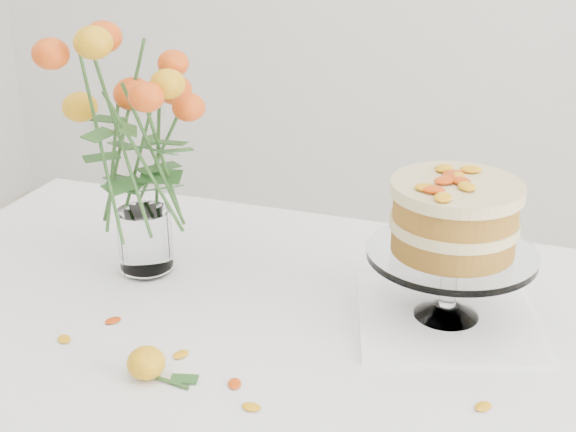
# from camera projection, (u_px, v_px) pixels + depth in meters

# --- Properties ---
(table) EXTENTS (1.43, 0.93, 0.76)m
(table) POSITION_uv_depth(u_px,v_px,m) (284.00, 382.00, 1.22)
(table) COLOR #A87D62
(table) RESTS_ON ground
(napkin) EXTENTS (0.33, 0.33, 0.01)m
(napkin) POSITION_uv_depth(u_px,v_px,m) (446.00, 317.00, 1.23)
(napkin) COLOR white
(napkin) RESTS_ON table
(cake_stand) EXTENTS (0.25, 0.25, 0.23)m
(cake_stand) POSITION_uv_depth(u_px,v_px,m) (454.00, 224.00, 1.17)
(cake_stand) COLOR white
(cake_stand) RESTS_ON napkin
(rose_vase) EXTENTS (0.35, 0.35, 0.46)m
(rose_vase) POSITION_uv_depth(u_px,v_px,m) (136.00, 121.00, 1.28)
(rose_vase) COLOR white
(rose_vase) RESTS_ON table
(loose_rose_near) EXTENTS (0.09, 0.05, 0.04)m
(loose_rose_near) POSITION_uv_depth(u_px,v_px,m) (146.00, 363.00, 1.08)
(loose_rose_near) COLOR yellow
(loose_rose_near) RESTS_ON table
(stray_petal_a) EXTENTS (0.03, 0.02, 0.00)m
(stray_petal_a) POSITION_uv_depth(u_px,v_px,m) (181.00, 355.00, 1.14)
(stray_petal_a) COLOR orange
(stray_petal_a) RESTS_ON table
(stray_petal_b) EXTENTS (0.03, 0.02, 0.00)m
(stray_petal_b) POSITION_uv_depth(u_px,v_px,m) (235.00, 384.00, 1.07)
(stray_petal_b) COLOR orange
(stray_petal_b) RESTS_ON table
(stray_petal_c) EXTENTS (0.03, 0.02, 0.00)m
(stray_petal_c) POSITION_uv_depth(u_px,v_px,m) (251.00, 407.00, 1.03)
(stray_petal_c) COLOR orange
(stray_petal_c) RESTS_ON table
(stray_petal_d) EXTENTS (0.03, 0.02, 0.00)m
(stray_petal_d) POSITION_uv_depth(u_px,v_px,m) (113.00, 321.00, 1.22)
(stray_petal_d) COLOR orange
(stray_petal_d) RESTS_ON table
(stray_petal_e) EXTENTS (0.03, 0.02, 0.00)m
(stray_petal_e) POSITION_uv_depth(u_px,v_px,m) (64.00, 339.00, 1.18)
(stray_petal_e) COLOR orange
(stray_petal_e) RESTS_ON table
(stray_petal_f) EXTENTS (0.03, 0.02, 0.00)m
(stray_petal_f) POSITION_uv_depth(u_px,v_px,m) (483.00, 407.00, 1.03)
(stray_petal_f) COLOR orange
(stray_petal_f) RESTS_ON table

